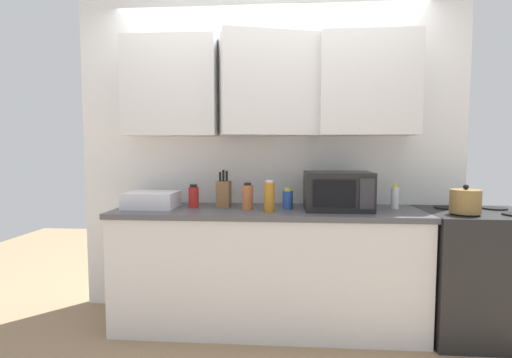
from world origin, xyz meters
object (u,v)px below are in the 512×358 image
object	(u,v)px
kettle	(465,201)
knife_block	(224,193)
stove_range	(477,273)
dish_rack	(152,200)
bottle_blue_cleaner	(288,199)
bottle_amber_vinegar	(269,197)
microwave	(337,191)
bottle_spice_jar	(248,197)
bottle_red_sauce	(194,197)
bottle_white_jar	(395,197)

from	to	relation	value
kettle	knife_block	distance (m)	1.71
stove_range	kettle	size ratio (longest dim) A/B	4.65
stove_range	dish_rack	xyz separation A→B (m)	(-2.40, 0.02, 0.51)
kettle	stove_range	bearing A→B (deg)	39.47
bottle_blue_cleaner	bottle_amber_vinegar	distance (m)	0.21
bottle_blue_cleaner	microwave	bearing A→B (deg)	-2.74
knife_block	bottle_amber_vinegar	bearing A→B (deg)	-31.83
kettle	bottle_spice_jar	bearing A→B (deg)	175.38
dish_rack	knife_block	distance (m)	0.55
dish_rack	bottle_blue_cleaner	world-z (taller)	bottle_blue_cleaner
bottle_red_sauce	bottle_blue_cleaner	world-z (taller)	bottle_red_sauce
kettle	microwave	distance (m)	0.85
bottle_amber_vinegar	bottle_red_sauce	bearing A→B (deg)	163.63
bottle_red_sauce	bottle_spice_jar	world-z (taller)	bottle_spice_jar
dish_rack	bottle_spice_jar	bearing A→B (deg)	-3.04
kettle	microwave	xyz separation A→B (m)	(-0.83, 0.15, 0.05)
bottle_blue_cleaner	kettle	bearing A→B (deg)	-8.18
bottle_white_jar	microwave	bearing A→B (deg)	-167.99
microwave	bottle_red_sauce	distance (m)	1.08
stove_range	kettle	world-z (taller)	kettle
stove_range	bottle_spice_jar	world-z (taller)	bottle_spice_jar
microwave	bottle_white_jar	distance (m)	0.45
dish_rack	bottle_amber_vinegar	distance (m)	0.92
dish_rack	bottle_spice_jar	distance (m)	0.74
stove_range	bottle_white_jar	xyz separation A→B (m)	(-0.56, 0.11, 0.53)
bottle_blue_cleaner	bottle_spice_jar	bearing A→B (deg)	-170.12
bottle_white_jar	bottle_red_sauce	bearing A→B (deg)	-177.75
microwave	bottle_red_sauce	xyz separation A→B (m)	(-1.08, 0.03, -0.06)
kettle	knife_block	xyz separation A→B (m)	(-1.69, 0.24, 0.01)
knife_block	dish_rack	bearing A→B (deg)	-171.55
dish_rack	bottle_amber_vinegar	size ratio (longest dim) A/B	1.68
knife_block	bottle_white_jar	xyz separation A→B (m)	(1.30, 0.01, -0.02)
knife_block	bottle_blue_cleaner	xyz separation A→B (m)	(0.49, -0.07, -0.03)
knife_block	bottle_red_sauce	xyz separation A→B (m)	(-0.22, -0.05, -0.02)
bottle_red_sauce	bottle_spice_jar	xyz separation A→B (m)	(0.42, -0.07, 0.01)
microwave	bottle_amber_vinegar	xyz separation A→B (m)	(-0.50, -0.14, -0.03)
kettle	microwave	world-z (taller)	microwave
bottle_red_sauce	bottle_amber_vinegar	world-z (taller)	bottle_amber_vinegar
bottle_red_sauce	bottle_amber_vinegar	size ratio (longest dim) A/B	0.78
knife_block	bottle_blue_cleaner	size ratio (longest dim) A/B	1.84
stove_range	bottle_blue_cleaner	bearing A→B (deg)	178.65
microwave	bottle_spice_jar	distance (m)	0.66
stove_range	kettle	xyz separation A→B (m)	(-0.17, -0.14, 0.54)
knife_block	bottle_blue_cleaner	bearing A→B (deg)	-7.92
dish_rack	knife_block	bearing A→B (deg)	8.45
bottle_blue_cleaner	bottle_spice_jar	world-z (taller)	bottle_spice_jar
microwave	bottle_spice_jar	xyz separation A→B (m)	(-0.66, -0.03, -0.05)
stove_range	bottle_spice_jar	distance (m)	1.75
bottle_blue_cleaner	bottle_amber_vinegar	size ratio (longest dim) A/B	0.69
bottle_amber_vinegar	bottle_spice_jar	xyz separation A→B (m)	(-0.16, 0.10, -0.01)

